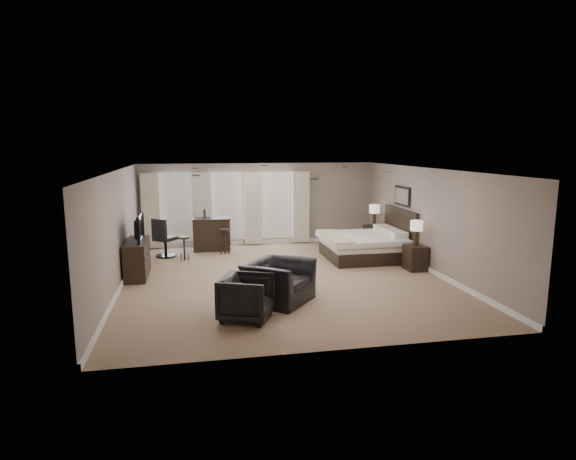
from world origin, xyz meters
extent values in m
cube|color=#896D57|center=(0.00, 0.00, 0.00)|extent=(7.60, 8.60, 0.04)
cube|color=silver|center=(0.00, 0.00, 2.60)|extent=(7.60, 8.60, 0.04)
cube|color=gray|center=(0.00, 4.25, 1.30)|extent=(7.50, 0.04, 2.60)
cube|color=gray|center=(0.00, -4.25, 1.30)|extent=(7.50, 0.04, 2.60)
cube|color=gray|center=(-3.75, 0.00, 1.30)|extent=(0.04, 8.50, 2.60)
cube|color=gray|center=(3.75, 0.00, 1.30)|extent=(0.04, 8.50, 2.60)
cube|color=silver|center=(-2.60, 4.19, 1.25)|extent=(1.15, 0.04, 2.05)
cube|color=silver|center=(-1.00, 4.19, 1.25)|extent=(1.15, 0.04, 2.05)
cube|color=silver|center=(0.60, 4.19, 1.25)|extent=(1.15, 0.04, 2.05)
cube|color=beige|center=(-3.35, 4.07, 1.18)|extent=(0.55, 0.12, 2.30)
cube|color=beige|center=(-1.80, 4.07, 1.18)|extent=(0.55, 0.12, 2.30)
cube|color=beige|center=(-0.20, 4.07, 1.18)|extent=(0.55, 0.12, 2.30)
cube|color=beige|center=(1.35, 4.07, 1.18)|extent=(0.55, 0.12, 2.30)
cube|color=silver|center=(2.58, 1.56, 0.70)|extent=(2.19, 2.09, 1.39)
cube|color=black|center=(3.47, 0.11, 0.32)|extent=(0.48, 0.58, 0.63)
cube|color=black|center=(3.47, 3.01, 0.33)|extent=(0.50, 0.61, 0.67)
cube|color=beige|center=(3.47, 0.11, 0.96)|extent=(0.31, 0.31, 0.64)
cube|color=beige|center=(3.47, 3.01, 1.00)|extent=(0.33, 0.33, 0.67)
cube|color=slate|center=(3.70, 1.56, 1.75)|extent=(0.04, 0.96, 0.56)
cube|color=black|center=(-3.45, 0.84, 0.44)|extent=(0.49, 1.52, 0.88)
imported|color=black|center=(-3.45, 0.84, 0.96)|extent=(0.65, 1.12, 0.15)
imported|color=black|center=(-0.42, -1.72, 0.56)|extent=(1.47, 1.53, 1.13)
imported|color=black|center=(-1.17, -2.63, 0.45)|extent=(1.10, 1.13, 0.91)
cube|color=black|center=(-1.56, 3.50, 0.50)|extent=(1.15, 0.60, 1.00)
cube|color=black|center=(-2.36, 2.33, 0.34)|extent=(0.40, 0.40, 0.67)
cube|color=black|center=(-1.19, 2.94, 0.37)|extent=(0.39, 0.39, 0.74)
cube|color=black|center=(-2.89, 2.88, 0.56)|extent=(0.80, 0.80, 1.12)
camera|label=1|loc=(-2.07, -11.03, 3.15)|focal=30.00mm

